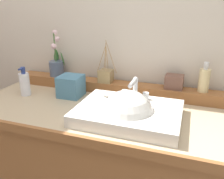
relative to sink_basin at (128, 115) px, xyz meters
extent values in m
cube|color=beige|center=(-0.17, 0.49, 0.31)|extent=(3.07, 0.20, 2.45)
cube|color=brown|center=(-0.17, 0.09, -0.49)|extent=(1.37, 0.57, 0.85)
cube|color=tan|center=(-0.17, 0.09, -0.04)|extent=(1.40, 0.60, 0.04)
cube|color=brown|center=(-0.17, -0.21, -0.04)|extent=(1.40, 0.02, 0.04)
cube|color=brown|center=(-0.17, 0.32, 0.01)|extent=(1.32, 0.10, 0.06)
cube|color=white|center=(0.00, 0.01, 0.00)|extent=(0.48, 0.36, 0.06)
sphere|color=white|center=(0.00, -0.01, 0.00)|extent=(0.25, 0.25, 0.25)
cylinder|color=silver|center=(0.00, 0.14, 0.08)|extent=(0.02, 0.02, 0.10)
cylinder|color=silver|center=(0.00, 0.08, 0.13)|extent=(0.02, 0.11, 0.02)
sphere|color=silver|center=(0.00, 0.14, 0.13)|extent=(0.03, 0.03, 0.03)
cylinder|color=silver|center=(-0.06, 0.14, 0.05)|extent=(0.03, 0.03, 0.04)
cylinder|color=silver|center=(0.05, 0.14, 0.05)|extent=(0.03, 0.03, 0.04)
ellipsoid|color=beige|center=(-0.13, 0.11, 0.05)|extent=(0.07, 0.04, 0.02)
cylinder|color=#4D5C77|center=(-0.57, 0.33, 0.09)|extent=(0.09, 0.09, 0.10)
cylinder|color=tan|center=(-0.57, 0.33, 0.13)|extent=(0.08, 0.08, 0.01)
cylinder|color=#476B38|center=(-0.57, 0.33, 0.23)|extent=(0.01, 0.01, 0.18)
ellipsoid|color=#387033|center=(-0.60, 0.38, 0.15)|extent=(0.04, 0.04, 0.11)
ellipsoid|color=#387033|center=(-0.59, 0.36, 0.15)|extent=(0.04, 0.03, 0.08)
ellipsoid|color=#387033|center=(-0.54, 0.35, 0.15)|extent=(0.04, 0.04, 0.09)
sphere|color=beige|center=(-0.57, 0.31, 0.24)|extent=(0.03, 0.03, 0.03)
sphere|color=beige|center=(-0.56, 0.34, 0.28)|extent=(0.03, 0.03, 0.03)
sphere|color=beige|center=(-0.57, 0.34, 0.32)|extent=(0.03, 0.03, 0.03)
cylinder|color=beige|center=(0.33, 0.33, 0.10)|extent=(0.06, 0.06, 0.12)
cylinder|color=silver|center=(0.33, 0.33, 0.17)|extent=(0.02, 0.02, 0.02)
cylinder|color=silver|center=(0.33, 0.33, 0.19)|extent=(0.03, 0.03, 0.02)
cylinder|color=silver|center=(0.33, 0.31, 0.20)|extent=(0.01, 0.03, 0.01)
cube|color=#90774D|center=(-0.22, 0.31, 0.08)|extent=(0.08, 0.08, 0.07)
cylinder|color=#9E7A4C|center=(-0.19, 0.30, 0.20)|extent=(0.07, 0.01, 0.19)
cylinder|color=#9E7A4C|center=(-0.22, 0.32, 0.19)|extent=(0.01, 0.03, 0.17)
cylinder|color=#9E7A4C|center=(-0.23, 0.32, 0.18)|extent=(0.02, 0.02, 0.15)
cylinder|color=#9E7A4C|center=(-0.25, 0.29, 0.18)|extent=(0.05, 0.04, 0.16)
cylinder|color=#9E7A4C|center=(-0.22, 0.29, 0.18)|extent=(0.02, 0.04, 0.16)
cube|color=brown|center=(0.18, 0.33, 0.08)|extent=(0.10, 0.08, 0.08)
cylinder|color=white|center=(-0.66, 0.11, 0.04)|extent=(0.06, 0.06, 0.13)
cylinder|color=navy|center=(-0.66, 0.11, 0.12)|extent=(0.02, 0.02, 0.02)
cylinder|color=navy|center=(-0.66, 0.11, 0.14)|extent=(0.03, 0.03, 0.02)
cylinder|color=navy|center=(-0.66, 0.09, 0.14)|extent=(0.01, 0.03, 0.01)
cube|color=teal|center=(-0.39, 0.18, 0.04)|extent=(0.13, 0.13, 0.12)
camera|label=1|loc=(0.25, -0.95, 0.49)|focal=37.37mm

